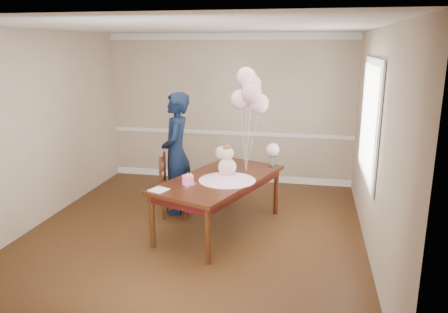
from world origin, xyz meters
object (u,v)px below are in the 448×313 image
Objects in this scene: dining_table_top at (220,179)px; birthday_cake at (188,179)px; woman at (176,153)px; dining_chair_seat at (176,189)px.

birthday_cake reaches higher than dining_table_top.
woman is (-0.78, 0.56, 0.19)m from dining_table_top.
birthday_cake is at bearing -113.96° from dining_table_top.
woman is at bearing 91.86° from dining_chair_seat.
birthday_cake is at bearing 14.88° from woman.
dining_chair_seat is 0.22× the size of woman.
dining_table_top is at bearing 45.78° from birthday_cake.
birthday_cake is (-0.34, -0.35, 0.08)m from dining_table_top.
birthday_cake is 0.08× the size of woman.
dining_chair_seat is (-0.40, 0.71, -0.39)m from birthday_cake.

